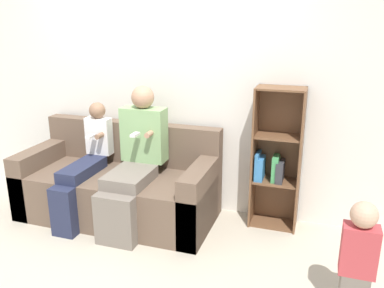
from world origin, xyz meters
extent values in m
plane|color=#B2A893|center=(0.00, 0.00, 0.00)|extent=(14.00, 14.00, 0.00)
cube|color=silver|center=(0.00, 0.99, 1.27)|extent=(10.00, 0.06, 2.55)
cube|color=brown|center=(-0.30, 0.42, 0.23)|extent=(1.92, 0.71, 0.47)
cube|color=brown|center=(-0.30, 0.85, 0.45)|extent=(1.92, 0.15, 0.90)
cube|color=brown|center=(-1.17, 0.42, 0.33)|extent=(0.18, 0.71, 0.65)
cube|color=brown|center=(0.57, 0.42, 0.33)|extent=(0.18, 0.71, 0.65)
cube|color=#70665B|center=(-0.06, 0.00, 0.23)|extent=(0.37, 0.12, 0.47)
cube|color=#70665B|center=(-0.06, 0.31, 0.52)|extent=(0.37, 0.50, 0.11)
cube|color=#84AD70|center=(-0.06, 0.65, 0.84)|extent=(0.43, 0.19, 0.53)
sphere|color=tan|center=(-0.06, 0.65, 1.21)|extent=(0.22, 0.22, 0.22)
cylinder|color=tan|center=(0.06, 0.51, 0.89)|extent=(0.05, 0.10, 0.05)
cube|color=white|center=(-0.06, 0.46, 0.89)|extent=(0.05, 0.12, 0.02)
cube|color=#232842|center=(-0.59, 0.00, 0.23)|extent=(0.22, 0.12, 0.47)
cube|color=#232842|center=(-0.59, 0.35, 0.52)|extent=(0.22, 0.57, 0.11)
cube|color=white|center=(-0.59, 0.69, 0.77)|extent=(0.26, 0.12, 0.38)
sphere|color=#8C664C|center=(-0.59, 0.69, 1.03)|extent=(0.16, 0.16, 0.16)
cylinder|color=#8C664C|center=(-0.52, 0.58, 0.80)|extent=(0.05, 0.10, 0.05)
cube|color=white|center=(-0.59, 0.53, 0.80)|extent=(0.05, 0.12, 0.02)
cube|color=#B73D42|center=(1.89, -0.23, 0.46)|extent=(0.23, 0.14, 0.35)
sphere|color=tan|center=(1.89, -0.23, 0.73)|extent=(0.18, 0.18, 0.18)
cube|color=brown|center=(1.00, 0.81, 0.67)|extent=(0.02, 0.28, 1.34)
cube|color=brown|center=(1.42, 0.81, 0.67)|extent=(0.02, 0.28, 1.34)
cube|color=brown|center=(1.21, 0.95, 0.67)|extent=(0.44, 0.02, 1.34)
cube|color=brown|center=(1.21, 0.81, 0.01)|extent=(0.41, 0.25, 0.02)
cube|color=brown|center=(1.21, 0.81, 0.45)|extent=(0.41, 0.25, 0.02)
cube|color=brown|center=(1.21, 0.81, 0.89)|extent=(0.41, 0.25, 0.02)
cube|color=brown|center=(1.21, 0.81, 1.34)|extent=(0.41, 0.25, 0.02)
cube|color=teal|center=(1.03, 0.81, 0.59)|extent=(0.03, 0.21, 0.26)
cube|color=teal|center=(1.06, 0.81, 0.57)|extent=(0.06, 0.20, 0.22)
cube|color=#429956|center=(1.20, 0.81, 0.58)|extent=(0.06, 0.17, 0.24)
cube|color=#333338|center=(1.25, 0.81, 0.56)|extent=(0.07, 0.20, 0.20)
camera|label=1|loc=(1.58, -2.81, 1.95)|focal=38.00mm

